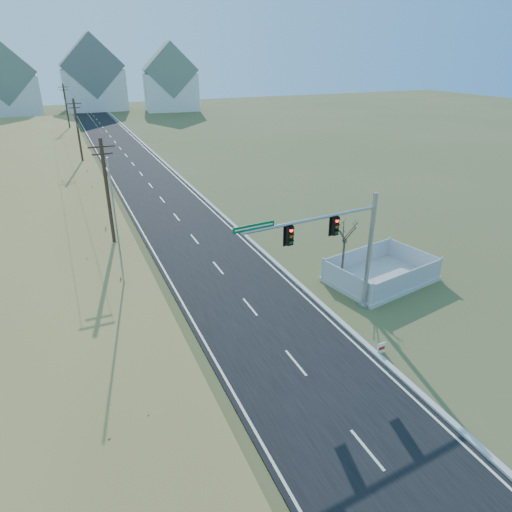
% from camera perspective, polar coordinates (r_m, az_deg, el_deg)
% --- Properties ---
extents(ground, '(260.00, 260.00, 0.00)m').
position_cam_1_polar(ground, '(25.25, 2.83, -10.75)').
color(ground, '#4A5227').
rests_on(ground, ground).
extents(road, '(8.00, 180.00, 0.06)m').
position_cam_1_polar(road, '(70.57, -15.68, 11.67)').
color(road, black).
rests_on(road, ground).
extents(curb, '(0.30, 180.00, 0.18)m').
position_cam_1_polar(curb, '(71.22, -12.33, 12.17)').
color(curb, '#B2AFA8').
rests_on(curb, ground).
extents(utility_pole_near, '(1.80, 0.26, 9.00)m').
position_cam_1_polar(utility_pole_near, '(34.96, -17.97, 6.86)').
color(utility_pole_near, '#422D1E').
rests_on(utility_pole_near, ground).
extents(utility_pole_mid, '(1.80, 0.26, 9.00)m').
position_cam_1_polar(utility_pole_mid, '(64.25, -21.30, 14.01)').
color(utility_pole_mid, '#422D1E').
rests_on(utility_pole_mid, ground).
extents(utility_pole_far, '(1.80, 0.26, 9.00)m').
position_cam_1_polar(utility_pole_far, '(93.99, -22.59, 16.65)').
color(utility_pole_far, '#422D1E').
rests_on(utility_pole_far, ground).
extents(condo_nnw, '(14.93, 11.17, 17.03)m').
position_cam_1_polar(condo_nnw, '(126.95, -28.89, 18.18)').
color(condo_nnw, white).
rests_on(condo_nnw, ground).
extents(condo_n, '(15.27, 10.20, 18.54)m').
position_cam_1_polar(condo_n, '(131.10, -19.70, 20.08)').
color(condo_n, white).
rests_on(condo_n, ground).
extents(condo_ne, '(14.12, 10.51, 16.52)m').
position_cam_1_polar(condo_ne, '(126.13, -10.64, 20.54)').
color(condo_ne, white).
rests_on(condo_ne, ground).
extents(traffic_signal_mast, '(9.14, 1.17, 7.30)m').
position_cam_1_polar(traffic_signal_mast, '(26.07, 11.08, 1.24)').
color(traffic_signal_mast, '#9EA0A5').
rests_on(traffic_signal_mast, ground).
extents(fence_enclosure, '(7.77, 6.01, 1.60)m').
position_cam_1_polar(fence_enclosure, '(32.52, 15.29, -2.47)').
color(fence_enclosure, '#B7B5AD').
rests_on(fence_enclosure, ground).
extents(open_sign, '(0.51, 0.08, 0.63)m').
position_cam_1_polar(open_sign, '(25.12, 15.40, -11.03)').
color(open_sign, white).
rests_on(open_sign, ground).
extents(flagpole, '(0.41, 0.41, 9.11)m').
position_cam_1_polar(flagpole, '(28.59, -16.72, 0.92)').
color(flagpole, '#B7B5AD').
rests_on(flagpole, ground).
extents(bare_tree, '(1.80, 1.80, 4.77)m').
position_cam_1_polar(bare_tree, '(30.19, 11.12, 3.20)').
color(bare_tree, '#4C3F33').
rests_on(bare_tree, ground).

